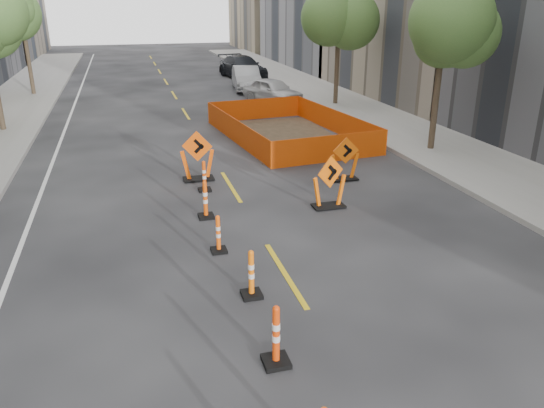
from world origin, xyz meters
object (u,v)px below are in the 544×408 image
object	(u,v)px
chevron_sign_center	(329,182)
parked_car_mid	(246,78)
channelizer_3	(276,335)
channelizer_4	(251,274)
parked_car_near	(273,91)
chevron_sign_left	(197,156)
channelizer_5	(218,234)
chevron_sign_right	(345,159)
channelizer_6	(205,200)
channelizer_7	(204,176)
parked_car_far	(242,67)

from	to	relation	value
chevron_sign_center	parked_car_mid	size ratio (longest dim) A/B	0.34
channelizer_3	channelizer_4	size ratio (longest dim) A/B	1.07
parked_car_near	chevron_sign_left	bearing A→B (deg)	-139.38
chevron_sign_left	parked_car_mid	xyz separation A→B (m)	(5.73, 17.83, -0.07)
channelizer_5	chevron_sign_center	world-z (taller)	chevron_sign_center
chevron_sign_center	chevron_sign_right	world-z (taller)	chevron_sign_center
chevron_sign_right	parked_car_near	world-z (taller)	chevron_sign_right
chevron_sign_right	parked_car_mid	size ratio (longest dim) A/B	0.32
channelizer_5	channelizer_3	bearing A→B (deg)	-87.76
channelizer_5	chevron_sign_right	bearing A→B (deg)	40.17
channelizer_4	parked_car_mid	size ratio (longest dim) A/B	0.22
channelizer_4	chevron_sign_center	distance (m)	5.32
parked_car_mid	channelizer_3	bearing A→B (deg)	-94.83
channelizer_6	channelizer_7	world-z (taller)	channelizer_6
channelizer_6	parked_car_far	xyz separation A→B (m)	(7.00, 26.82, 0.28)
chevron_sign_right	parked_car_near	distance (m)	14.24
parked_car_far	chevron_sign_left	bearing A→B (deg)	-116.26
channelizer_4	channelizer_7	size ratio (longest dim) A/B	1.05
channelizer_7	parked_car_near	world-z (taller)	parked_car_near
chevron_sign_right	parked_car_near	xyz separation A→B (m)	(1.49, 14.16, -0.03)
channelizer_7	parked_car_near	bearing A→B (deg)	66.41
chevron_sign_right	channelizer_4	bearing A→B (deg)	-122.11
channelizer_7	parked_car_far	xyz separation A→B (m)	(6.70, 24.65, 0.32)
channelizer_7	chevron_sign_right	distance (m)	4.63
channelizer_4	parked_car_near	xyz separation A→B (m)	(6.17, 20.53, 0.19)
parked_car_near	parked_car_far	bearing A→B (deg)	63.01
parked_car_far	chevron_sign_center	bearing A→B (deg)	-107.62
channelizer_3	channelizer_5	distance (m)	4.36
channelizer_6	parked_car_near	xyz separation A→B (m)	(6.41, 16.17, 0.17)
chevron_sign_right	parked_car_near	size ratio (longest dim) A/B	0.35
channelizer_3	chevron_sign_center	bearing A→B (deg)	61.93
channelizer_3	channelizer_6	world-z (taller)	channelizer_3
channelizer_5	chevron_sign_center	xyz separation A→B (m)	(3.56, 2.00, 0.31)
chevron_sign_center	parked_car_mid	world-z (taller)	chevron_sign_center
chevron_sign_left	channelizer_3	bearing A→B (deg)	-69.65
channelizer_6	chevron_sign_left	world-z (taller)	chevron_sign_left
channelizer_4	parked_car_mid	bearing A→B (deg)	77.28
channelizer_5	chevron_sign_left	size ratio (longest dim) A/B	0.56
channelizer_3	parked_car_far	bearing A→B (deg)	78.37
channelizer_5	parked_car_far	distance (m)	29.84
channelizer_4	channelizer_5	bearing A→B (deg)	97.30
channelizer_6	parked_car_near	world-z (taller)	parked_car_near
chevron_sign_center	channelizer_5	bearing A→B (deg)	-171.93
channelizer_4	channelizer_5	xyz separation A→B (m)	(-0.28, 2.18, -0.05)
parked_car_mid	chevron_sign_center	bearing A→B (deg)	-89.48
channelizer_3	parked_car_near	size ratio (longest dim) A/B	0.27
channelizer_5	chevron_sign_right	xyz separation A→B (m)	(4.96, 4.19, 0.26)
chevron_sign_center	parked_car_near	world-z (taller)	chevron_sign_center
channelizer_7	chevron_sign_left	xyz separation A→B (m)	(-0.04, 1.12, 0.34)
chevron_sign_left	chevron_sign_right	xyz separation A→B (m)	(4.66, -1.29, -0.11)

